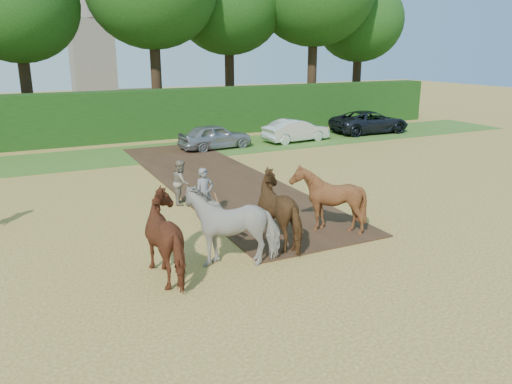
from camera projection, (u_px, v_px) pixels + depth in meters
ground at (259, 241)px, 14.66m from camera, size 120.00×120.00×0.00m
earth_strip at (217, 180)px, 21.33m from camera, size 4.50×17.00×0.05m
grass_verge at (143, 154)px, 26.73m from camera, size 50.00×5.00×0.03m
hedgerow at (123, 116)px, 30.20m from camera, size 46.00×1.60×3.00m
spectator_near at (181, 182)px, 17.99m from camera, size 0.86×0.95×1.61m
plough_team at (258, 216)px, 13.71m from camera, size 6.79×5.27×2.05m
parked_cars at (188, 137)px, 27.59m from camera, size 36.79×2.90×1.48m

